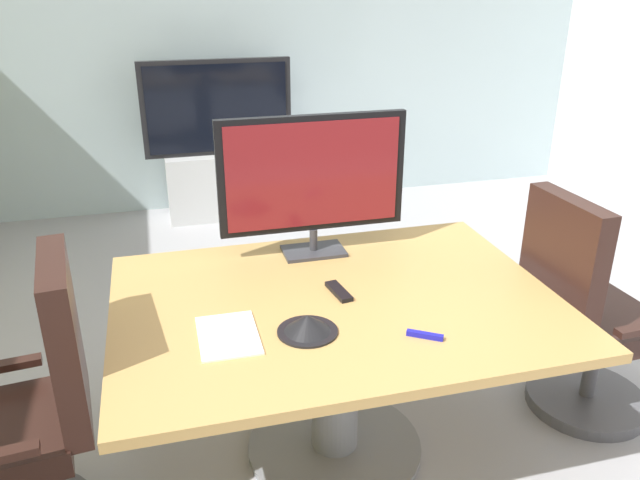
# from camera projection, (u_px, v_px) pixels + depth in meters

# --- Properties ---
(ground_plane) EXTENTS (7.36, 7.36, 0.00)m
(ground_plane) POSITION_uv_depth(u_px,v_px,m) (351.00, 415.00, 3.01)
(ground_plane) COLOR #99999E
(wall_back_glass_partition) EXTENTS (6.32, 0.10, 2.82)m
(wall_back_glass_partition) POSITION_uv_depth(u_px,v_px,m) (240.00, 40.00, 5.28)
(wall_back_glass_partition) COLOR #9EB2B7
(wall_back_glass_partition) RESTS_ON ground
(conference_table) EXTENTS (1.74, 1.27, 0.75)m
(conference_table) POSITION_uv_depth(u_px,v_px,m) (336.00, 340.00, 2.58)
(conference_table) COLOR #B2894C
(conference_table) RESTS_ON ground
(office_chair_left) EXTENTS (0.62, 0.60, 1.09)m
(office_chair_left) POSITION_uv_depth(u_px,v_px,m) (28.00, 431.00, 2.22)
(office_chair_left) COLOR #4C4C51
(office_chair_left) RESTS_ON ground
(office_chair_right) EXTENTS (0.61, 0.58, 1.09)m
(office_chair_right) POSITION_uv_depth(u_px,v_px,m) (583.00, 326.00, 2.88)
(office_chair_right) COLOR #4C4C51
(office_chair_right) RESTS_ON ground
(tv_monitor) EXTENTS (0.84, 0.18, 0.64)m
(tv_monitor) POSITION_uv_depth(u_px,v_px,m) (313.00, 178.00, 2.78)
(tv_monitor) COLOR #333338
(tv_monitor) RESTS_ON conference_table
(wall_display_unit) EXTENTS (1.20, 0.36, 1.31)m
(wall_display_unit) POSITION_uv_depth(u_px,v_px,m) (221.00, 166.00, 5.28)
(wall_display_unit) COLOR #B7BABC
(wall_display_unit) RESTS_ON ground
(conference_phone) EXTENTS (0.22, 0.22, 0.07)m
(conference_phone) POSITION_uv_depth(u_px,v_px,m) (307.00, 325.00, 2.26)
(conference_phone) COLOR black
(conference_phone) RESTS_ON conference_table
(remote_control) EXTENTS (0.07, 0.18, 0.02)m
(remote_control) POSITION_uv_depth(u_px,v_px,m) (339.00, 291.00, 2.54)
(remote_control) COLOR black
(remote_control) RESTS_ON conference_table
(whiteboard_marker) EXTENTS (0.12, 0.09, 0.02)m
(whiteboard_marker) POSITION_uv_depth(u_px,v_px,m) (425.00, 335.00, 2.24)
(whiteboard_marker) COLOR #1919A5
(whiteboard_marker) RESTS_ON conference_table
(paper_notepad) EXTENTS (0.21, 0.30, 0.01)m
(paper_notepad) POSITION_uv_depth(u_px,v_px,m) (228.00, 335.00, 2.25)
(paper_notepad) COLOR white
(paper_notepad) RESTS_ON conference_table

